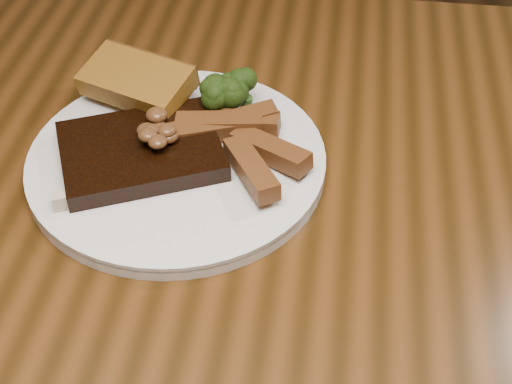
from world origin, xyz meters
TOP-DOWN VIEW (x-y plane):
  - dining_table at (0.00, 0.00)m, footprint 1.60×0.90m
  - chair_far at (-0.11, 0.70)m, footprint 0.50×0.50m
  - plate at (-0.09, 0.07)m, footprint 0.32×0.32m
  - steak at (-0.13, 0.06)m, footprint 0.19×0.17m
  - steak_bone at (-0.13, 0.01)m, footprint 0.13×0.07m
  - mushroom_pile at (-0.13, 0.07)m, footprint 0.06×0.06m
  - garlic_bread at (-0.15, 0.15)m, footprint 0.13×0.10m
  - potato_wedges at (-0.04, 0.08)m, footprint 0.11×0.11m
  - broccoli_cluster at (-0.06, 0.15)m, footprint 0.08×0.08m

SIDE VIEW (x-z plane):
  - chair_far at x=-0.11m, z-range 0.04..0.95m
  - dining_table at x=0.00m, z-range 0.28..1.03m
  - plate at x=-0.09m, z-range 0.75..0.76m
  - steak_bone at x=-0.13m, z-range 0.76..0.78m
  - steak at x=-0.13m, z-range 0.76..0.78m
  - potato_wedges at x=-0.04m, z-range 0.76..0.79m
  - garlic_bread at x=-0.15m, z-range 0.76..0.79m
  - broccoli_cluster at x=-0.06m, z-range 0.76..0.80m
  - mushroom_pile at x=-0.13m, z-range 0.78..0.81m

